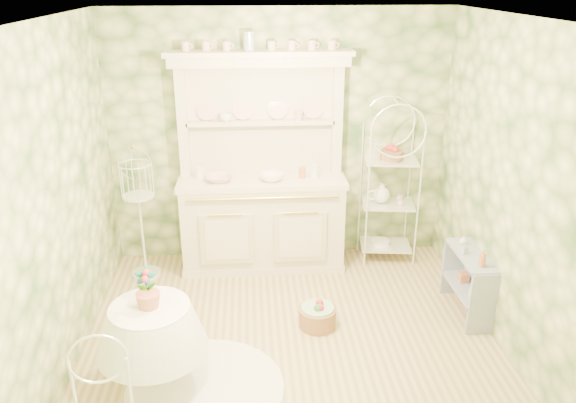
{
  "coord_description": "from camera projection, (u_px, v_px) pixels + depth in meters",
  "views": [
    {
      "loc": [
        -0.33,
        -4.01,
        2.99
      ],
      "look_at": [
        0.0,
        0.5,
        1.15
      ],
      "focal_mm": 35.0,
      "sensor_mm": 36.0,
      "label": 1
    }
  ],
  "objects": [
    {
      "name": "floor",
      "position": [
        292.0,
        346.0,
        4.85
      ],
      "size": [
        3.6,
        3.6,
        0.0
      ],
      "primitive_type": "plane",
      "color": "tan",
      "rests_on": "ground"
    },
    {
      "name": "ceiling",
      "position": [
        293.0,
        19.0,
        3.84
      ],
      "size": [
        3.6,
        3.6,
        0.0
      ],
      "primitive_type": "plane",
      "color": "white",
      "rests_on": "floor"
    },
    {
      "name": "wall_left",
      "position": [
        55.0,
        208.0,
        4.23
      ],
      "size": [
        3.6,
        3.6,
        0.0
      ],
      "primitive_type": "plane",
      "color": "beige",
      "rests_on": "floor"
    },
    {
      "name": "wall_right",
      "position": [
        518.0,
        196.0,
        4.47
      ],
      "size": [
        3.6,
        3.6,
        0.0
      ],
      "primitive_type": "plane",
      "color": "beige",
      "rests_on": "floor"
    },
    {
      "name": "wall_back",
      "position": [
        279.0,
        139.0,
        6.01
      ],
      "size": [
        3.6,
        3.6,
        0.0
      ],
      "primitive_type": "plane",
      "color": "beige",
      "rests_on": "floor"
    },
    {
      "name": "wall_front",
      "position": [
        323.0,
        343.0,
        2.68
      ],
      "size": [
        3.6,
        3.6,
        0.0
      ],
      "primitive_type": "plane",
      "color": "beige",
      "rests_on": "floor"
    },
    {
      "name": "kitchen_dresser",
      "position": [
        262.0,
        166.0,
        5.81
      ],
      "size": [
        1.87,
        0.61,
        2.29
      ],
      "primitive_type": "cube",
      "color": "silver",
      "rests_on": "floor"
    },
    {
      "name": "bakers_rack",
      "position": [
        390.0,
        183.0,
        6.06
      ],
      "size": [
        0.61,
        0.47,
        1.8
      ],
      "primitive_type": "cube",
      "rotation": [
        0.0,
        0.0,
        -0.13
      ],
      "color": "white",
      "rests_on": "floor"
    },
    {
      "name": "side_shelf",
      "position": [
        468.0,
        282.0,
        5.23
      ],
      "size": [
        0.29,
        0.75,
        0.64
      ],
      "primitive_type": "cube",
      "rotation": [
        0.0,
        0.0,
        -0.01
      ],
      "color": "#919AB4",
      "rests_on": "floor"
    },
    {
      "name": "round_table",
      "position": [
        154.0,
        352.0,
        4.28
      ],
      "size": [
        0.7,
        0.7,
        0.62
      ],
      "primitive_type": "cylinder",
      "rotation": [
        0.0,
        0.0,
        -0.25
      ],
      "color": "white",
      "rests_on": "floor"
    },
    {
      "name": "birdcage_stand",
      "position": [
        140.0,
        213.0,
        5.73
      ],
      "size": [
        0.36,
        0.36,
        1.45
      ],
      "primitive_type": "cube",
      "rotation": [
        0.0,
        0.0,
        -0.05
      ],
      "color": "white",
      "rests_on": "floor"
    },
    {
      "name": "floor_basket",
      "position": [
        317.0,
        314.0,
        5.09
      ],
      "size": [
        0.49,
        0.49,
        0.24
      ],
      "primitive_type": "cylinder",
      "rotation": [
        0.0,
        0.0,
        0.37
      ],
      "color": "#9D6C49",
      "rests_on": "floor"
    },
    {
      "name": "lace_rug",
      "position": [
        205.0,
        388.0,
        4.36
      ],
      "size": [
        1.42,
        1.42,
        0.01
      ],
      "primitive_type": "cylinder",
      "rotation": [
        0.0,
        0.0,
        -0.17
      ],
      "color": "white",
      "rests_on": "floor"
    },
    {
      "name": "bowl_floral",
      "position": [
        219.0,
        181.0,
        5.77
      ],
      "size": [
        0.27,
        0.27,
        0.07
      ],
      "primitive_type": "imported",
      "rotation": [
        0.0,
        0.0,
        0.0
      ],
      "color": "white",
      "rests_on": "kitchen_dresser"
    },
    {
      "name": "bowl_white",
      "position": [
        272.0,
        180.0,
        5.79
      ],
      "size": [
        0.29,
        0.29,
        0.08
      ],
      "primitive_type": "imported",
      "rotation": [
        0.0,
        0.0,
        0.21
      ],
      "color": "white",
      "rests_on": "kitchen_dresser"
    },
    {
      "name": "cup_left",
      "position": [
        226.0,
        119.0,
        5.76
      ],
      "size": [
        0.15,
        0.15,
        0.09
      ],
      "primitive_type": "imported",
      "rotation": [
        0.0,
        0.0,
        0.4
      ],
      "color": "white",
      "rests_on": "kitchen_dresser"
    },
    {
      "name": "cup_right",
      "position": [
        299.0,
        117.0,
        5.81
      ],
      "size": [
        0.12,
        0.12,
        0.1
      ],
      "primitive_type": "imported",
      "rotation": [
        0.0,
        0.0,
        0.24
      ],
      "color": "white",
      "rests_on": "kitchen_dresser"
    },
    {
      "name": "potted_geranium",
      "position": [
        146.0,
        288.0,
        4.12
      ],
      "size": [
        0.16,
        0.11,
        0.29
      ],
      "primitive_type": "imported",
      "rotation": [
        0.0,
        0.0,
        0.04
      ],
      "color": "#3F7238",
      "rests_on": "round_table"
    },
    {
      "name": "bottle_amber",
      "position": [
        483.0,
        259.0,
        4.88
      ],
      "size": [
        0.07,
        0.07,
        0.16
      ],
      "primitive_type": "imported",
      "rotation": [
        0.0,
        0.0,
        0.07
      ],
      "color": "#B46637",
      "rests_on": "side_shelf"
    },
    {
      "name": "bottle_blue",
      "position": [
        465.0,
        250.0,
        5.11
      ],
      "size": [
        0.05,
        0.05,
        0.1
      ],
      "primitive_type": "imported",
      "rotation": [
        0.0,
        0.0,
        0.17
      ],
      "color": "#8EAABE",
      "rests_on": "side_shelf"
    },
    {
      "name": "bottle_glass",
      "position": [
        463.0,
        241.0,
        5.3
      ],
      "size": [
        0.08,
        0.08,
        0.09
      ],
      "primitive_type": "imported",
      "rotation": [
        0.0,
        0.0,
        0.25
      ],
      "color": "silver",
      "rests_on": "side_shelf"
    }
  ]
}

